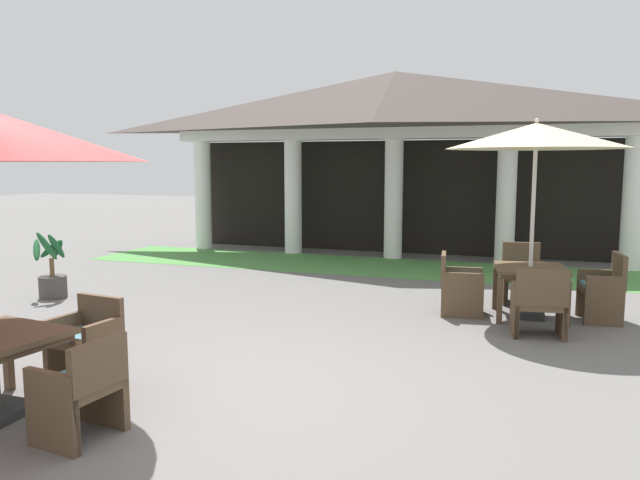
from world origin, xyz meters
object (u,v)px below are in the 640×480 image
Objects in this scene: patio_table_mid_left at (530,274)px; patio_chair_mid_left_north at (522,277)px; patio_chair_mid_left_east at (603,290)px; patio_chair_near_foreground_east at (81,390)px; patio_umbrella_mid_left at (536,138)px; patio_chair_mid_left_south at (539,304)px; potted_palm_left_edge at (52,276)px; patio_chair_mid_left_west at (459,287)px; patio_chair_near_foreground_north at (87,341)px.

patio_table_mid_left is 1.13× the size of patio_chair_mid_left_north.
patio_table_mid_left is 0.96m from patio_chair_mid_left_east.
patio_umbrella_mid_left is (3.25, 5.07, 2.07)m from patio_chair_near_foreground_east.
patio_umbrella_mid_left is at bearing -25.64° from patio_chair_near_foreground_east.
potted_palm_left_edge is (-7.24, -0.20, -0.06)m from patio_chair_mid_left_south.
potted_palm_left_edge is (-8.07, -1.25, -0.08)m from patio_chair_mid_left_east.
patio_chair_mid_left_north is at bearing 44.89° from patio_chair_mid_left_east.
patio_chair_mid_left_west is 6.28m from potted_palm_left_edge.
patio_umbrella_mid_left is 7.52m from potted_palm_left_edge.
patio_chair_mid_left_north reaches higher than patio_chair_mid_left_south.
patio_chair_mid_left_east is at bearing -31.91° from patio_chair_near_foreground_east.
patio_chair_mid_left_north is at bearing 96.86° from patio_table_mid_left.
patio_umbrella_mid_left is 2.26m from patio_chair_mid_left_north.
patio_chair_mid_left_south is at bearing 44.91° from patio_chair_mid_left_west.
patio_chair_mid_left_west is 1.33m from patio_chair_mid_left_north.
patio_chair_mid_left_west is (3.16, 3.87, -0.00)m from patio_chair_near_foreground_north.
patio_chair_mid_left_south is at bearing 135.07° from patio_chair_mid_left_east.
patio_umbrella_mid_left is at bearing 9.03° from potted_palm_left_edge.
potted_palm_left_edge is (-3.88, 3.94, -0.04)m from patio_chair_near_foreground_east.
potted_palm_left_edge reaches higher than patio_table_mid_left.
patio_chair_mid_left_east is at bearing 90.00° from patio_chair_mid_left_west.
patio_table_mid_left is 1.84m from patio_umbrella_mid_left.
patio_chair_mid_left_west is (2.31, 4.96, 0.00)m from patio_chair_near_foreground_east.
patio_chair_near_foreground_east is at bearing -45.38° from potted_palm_left_edge.
patio_chair_mid_left_east reaches higher than patio_chair_near_foreground_north.
patio_chair_mid_left_east reaches higher than patio_chair_mid_left_south.
patio_chair_mid_left_east is (5.03, 4.09, 0.04)m from patio_chair_near_foreground_north.
patio_chair_mid_left_east is 1.34m from patio_chair_mid_left_north.
patio_chair_near_foreground_east is at bearing 135.00° from patio_chair_near_foreground_north.
patio_chair_near_foreground_east is 1.38m from patio_chair_near_foreground_north.
patio_umbrella_mid_left is at bearing 90.00° from patio_chair_mid_left_east.
patio_chair_mid_left_south is (0.11, -0.94, -2.05)m from patio_umbrella_mid_left.
patio_umbrella_mid_left reaches higher than patio_table_mid_left.
patio_table_mid_left is (3.25, 5.07, 0.23)m from patio_chair_near_foreground_east.
patio_chair_mid_left_south is at bearing -137.17° from patio_chair_near_foreground_north.
patio_chair_mid_left_west is at bearing 90.00° from patio_chair_mid_left_east.
patio_chair_mid_left_south reaches higher than patio_table_mid_left.
patio_chair_mid_left_west is (-0.93, -0.11, -0.22)m from patio_table_mid_left.
patio_chair_mid_left_west is (-1.05, 0.83, -0.01)m from patio_chair_mid_left_south.
patio_chair_mid_left_south is (3.36, 4.13, 0.01)m from patio_chair_near_foreground_east.
patio_chair_near_foreground_east reaches higher than patio_table_mid_left.
patio_chair_near_foreground_north is 5.00m from patio_chair_mid_left_west.
patio_chair_mid_left_south is at bearing -32.12° from patio_chair_near_foreground_east.
patio_table_mid_left is 0.97m from patio_chair_mid_left_north.
patio_chair_near_foreground_east is 6.36m from patio_umbrella_mid_left.
patio_chair_mid_left_north is at bearing -122.03° from patio_chair_near_foreground_north.
patio_chair_near_foreground_north is 0.89× the size of patio_chair_mid_left_north.
patio_chair_mid_left_west is 0.96× the size of patio_chair_mid_left_north.
patio_chair_near_foreground_east is 5.53m from potted_palm_left_edge.
patio_chair_near_foreground_north is 0.79× the size of patio_table_mid_left.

